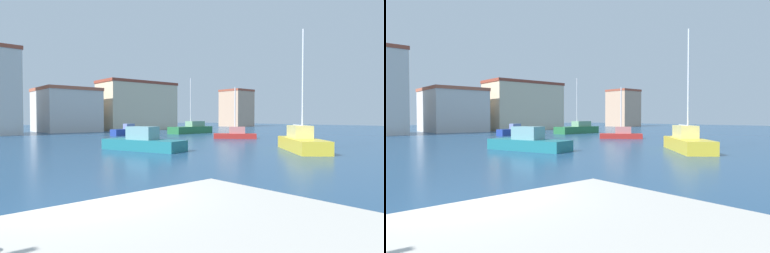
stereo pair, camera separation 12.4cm
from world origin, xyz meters
TOP-DOWN VIEW (x-y plane):
  - water at (15.00, 20.00)m, footprint 160.00×160.00m
  - sailboat_red_far_right at (24.83, 17.48)m, footprint 4.06×4.30m
  - motorboat_teal_distant_north at (10.23, 13.51)m, footprint 3.79×6.63m
  - sailboat_yellow_distant_east at (18.33, 5.72)m, footprint 5.78×5.94m
  - sailboat_green_center_channel at (28.85, 29.47)m, footprint 7.23×2.91m
  - motorboat_blue_outer_mooring at (19.27, 31.62)m, footprint 4.59×2.31m
  - harbor_office at (17.16, 47.21)m, footprint 8.54×10.07m
  - yacht_club at (30.06, 46.15)m, footprint 13.95×7.04m
  - warehouse_block at (60.78, 48.37)m, footprint 6.51×6.63m

SIDE VIEW (x-z plane):
  - water at x=15.00m, z-range 0.00..0.00m
  - sailboat_red_far_right at x=24.83m, z-range -2.34..3.33m
  - motorboat_blue_outer_mooring at x=19.27m, z-range -0.23..1.28m
  - motorboat_teal_distant_north at x=10.23m, z-range -0.29..1.41m
  - sailboat_yellow_distant_east at x=18.33m, z-range -3.59..4.89m
  - sailboat_green_center_channel at x=28.85m, z-range -3.37..4.69m
  - harbor_office at x=17.16m, z-range 0.01..7.07m
  - yacht_club at x=30.06m, z-range 0.01..8.94m
  - warehouse_block at x=60.78m, z-range 0.01..9.36m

